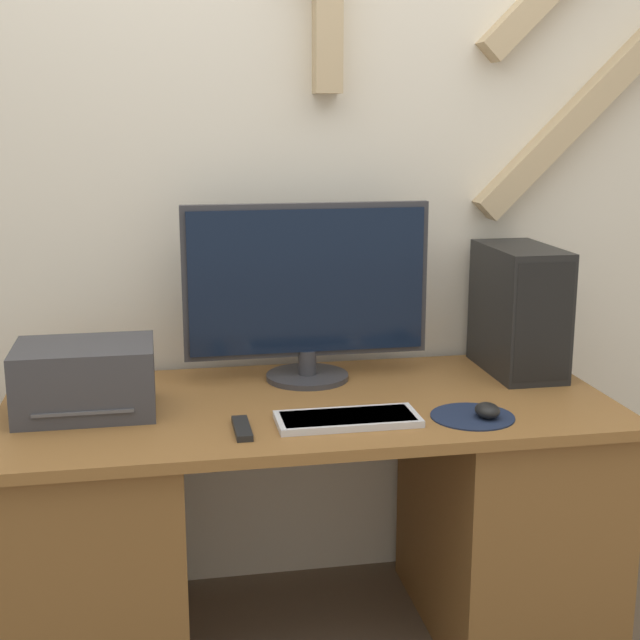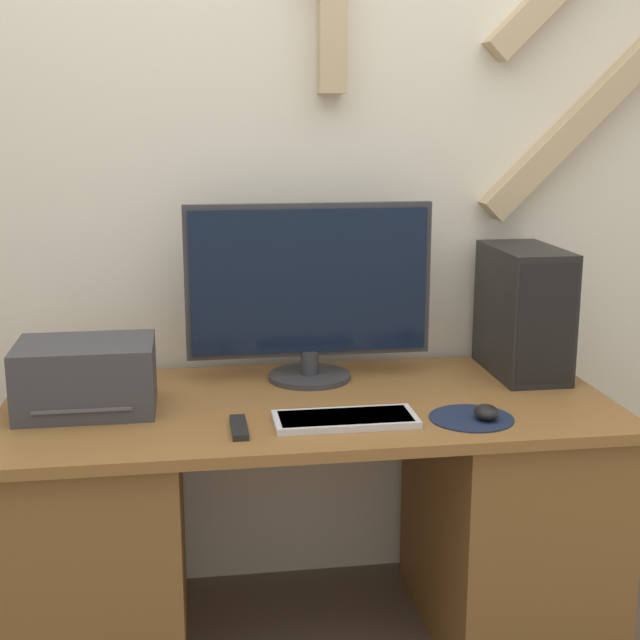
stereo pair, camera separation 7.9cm
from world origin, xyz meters
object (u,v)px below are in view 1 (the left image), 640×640
computer_tower (519,310)px  printer (85,379)px  mouse (487,410)px  monitor (307,289)px  remote_control (242,428)px  keyboard (348,419)px

computer_tower → printer: computer_tower is taller
mouse → computer_tower: 0.51m
monitor → mouse: 0.65m
monitor → printer: bearing=-162.5°
mouse → remote_control: bearing=178.0°
printer → remote_control: bearing=-29.4°
remote_control → printer: bearing=150.6°
printer → remote_control: printer is taller
mouse → remote_control: (-0.64, 0.02, -0.02)m
keyboard → remote_control: (-0.27, -0.02, -0.00)m
keyboard → printer: size_ratio=1.02×
mouse → remote_control: 0.64m
keyboard → remote_control: keyboard is taller
monitor → remote_control: size_ratio=4.60×
keyboard → remote_control: 0.28m
mouse → printer: 1.06m
mouse → computer_tower: size_ratio=0.20×
keyboard → mouse: 0.37m
computer_tower → printer: (-1.28, -0.16, -0.10)m
remote_control → mouse: bearing=-2.0°
monitor → computer_tower: bearing=-3.1°
monitor → mouse: monitor is taller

